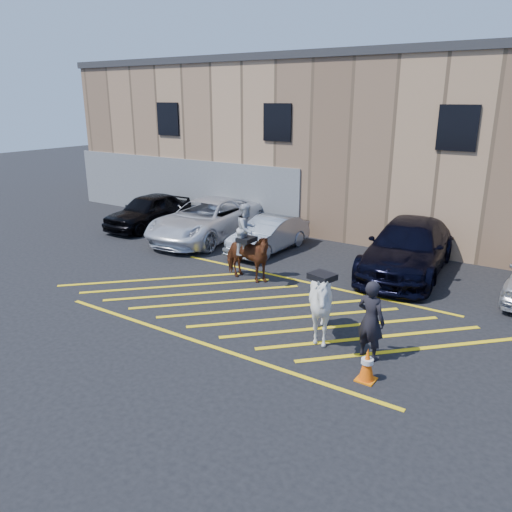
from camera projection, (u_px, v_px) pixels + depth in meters
The scene contains 11 objects.
ground at pixel (269, 305), 13.99m from camera, with size 90.00×90.00×0.00m, color black.
car_black_suv at pixel (149, 211), 22.19m from camera, with size 1.78×4.42×1.51m, color black.
car_white_pickup at pixel (207, 219), 20.39m from camera, with size 2.68×5.82×1.62m, color silver.
car_silver_sedan at pixel (269, 235), 18.77m from camera, with size 1.35×3.88×1.28m, color #90969D.
car_blue_suv at pixel (408, 248), 16.43m from camera, with size 2.37×5.82×1.69m, color black.
handler at pixel (371, 320), 10.91m from camera, with size 0.67×0.44×1.83m, color black.
warehouse at pixel (411, 142), 22.42m from camera, with size 32.42×10.20×7.30m.
hatching_zone at pixel (263, 309), 13.75m from camera, with size 12.60×5.12×0.01m.
mounted_bay at pixel (247, 250), 15.62m from camera, with size 1.92×0.95×2.48m.
saddled_white at pixel (321, 305), 11.67m from camera, with size 1.86×1.99×1.84m.
traffic_cone at pixel (367, 364), 10.17m from camera, with size 0.39×0.39×0.73m.
Camera 1 is at (6.83, -10.96, 5.56)m, focal length 35.00 mm.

